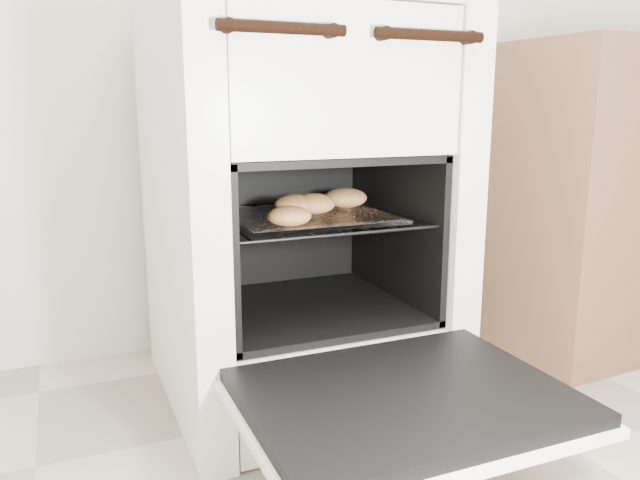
{
  "coord_description": "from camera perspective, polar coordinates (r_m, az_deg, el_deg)",
  "views": [
    {
      "loc": [
        -0.58,
        -0.16,
        0.68
      ],
      "look_at": [
        -0.08,
        1.02,
        0.4
      ],
      "focal_mm": 35.0,
      "sensor_mm": 36.0,
      "label": 1
    }
  ],
  "objects": [
    {
      "name": "oven_rack",
      "position": [
        1.38,
        -1.29,
        2.07
      ],
      "size": [
        0.44,
        0.42,
        0.01
      ],
      "color": "black",
      "rests_on": "stove"
    },
    {
      "name": "baked_rolls",
      "position": [
        1.36,
        -0.5,
        3.31
      ],
      "size": [
        0.32,
        0.28,
        0.04
      ],
      "color": "#B47C48",
      "rests_on": "foil_sheet"
    },
    {
      "name": "foil_sheet",
      "position": [
        1.36,
        -0.98,
        2.19
      ],
      "size": [
        0.34,
        0.3,
        0.01
      ],
      "primitive_type": "cube",
      "color": "white",
      "rests_on": "oven_rack"
    },
    {
      "name": "stove",
      "position": [
        1.44,
        -2.27,
        3.09
      ],
      "size": [
        0.6,
        0.67,
        0.92
      ],
      "color": "white",
      "rests_on": "ground"
    },
    {
      "name": "counter",
      "position": [
        2.06,
        24.87,
        3.86
      ],
      "size": [
        0.87,
        0.61,
        0.84
      ],
      "primitive_type": "cube",
      "rotation": [
        0.0,
        0.0,
        0.07
      ],
      "color": "brown",
      "rests_on": "ground"
    },
    {
      "name": "oven_door",
      "position": [
        1.07,
        7.74,
        -14.36
      ],
      "size": [
        0.54,
        0.42,
        0.04
      ],
      "color": "black",
      "rests_on": "stove"
    }
  ]
}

